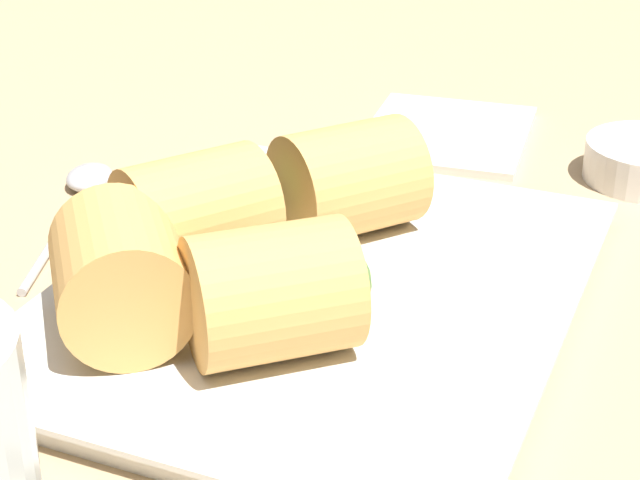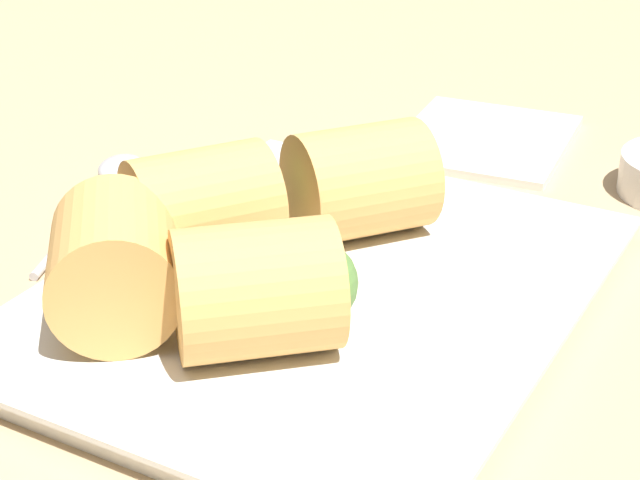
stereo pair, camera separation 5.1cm
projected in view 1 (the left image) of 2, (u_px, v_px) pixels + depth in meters
table_surface at (276, 356)px, 51.62cm from camera, size 180.00×140.00×2.00cm
serving_plate at (320, 296)px, 53.28cm from camera, size 30.41×24.36×1.50cm
roll_front_left at (119, 270)px, 47.95cm from camera, size 9.17×9.00×5.94cm
roll_front_right at (354, 177)px, 57.14cm from camera, size 9.17×9.00×5.94cm
roll_back_left at (204, 210)px, 53.49cm from camera, size 9.13×8.87×5.94cm
roll_back_right at (282, 291)px, 46.24cm from camera, size 9.08×9.17×5.94cm
spoon at (84, 187)px, 65.50cm from camera, size 15.38×6.75×1.27cm
napkin at (449, 134)px, 74.16cm from camera, size 13.99×12.27×0.60cm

